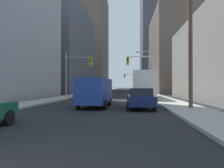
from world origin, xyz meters
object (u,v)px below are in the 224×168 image
object	(u,v)px
sedan_navy	(140,98)
city_bus	(142,84)
traffic_signal_far_right	(132,78)
traffic_signal_near_left	(77,68)
cargo_van_blue	(95,91)
sedan_beige	(87,93)
traffic_signal_near_right	(142,67)

from	to	relation	value
sedan_navy	city_bus	bearing A→B (deg)	85.48
traffic_signal_far_right	traffic_signal_near_left	bearing A→B (deg)	-102.06
cargo_van_blue	sedan_navy	xyz separation A→B (m)	(3.46, -0.91, -0.52)
city_bus	traffic_signal_far_right	size ratio (longest dim) A/B	1.92
traffic_signal_near_left	sedan_beige	bearing A→B (deg)	65.26
sedan_beige	traffic_signal_near_right	world-z (taller)	traffic_signal_near_right
sedan_beige	traffic_signal_near_left	xyz separation A→B (m)	(-0.89, -1.92, 3.26)
cargo_van_blue	sedan_beige	bearing A→B (deg)	104.89
city_bus	sedan_navy	bearing A→B (deg)	-94.52
cargo_van_blue	traffic_signal_near_right	world-z (taller)	traffic_signal_near_right
sedan_beige	traffic_signal_far_right	xyz separation A→B (m)	(6.95, 34.75, 3.32)
traffic_signal_near_right	city_bus	bearing A→B (deg)	84.55
city_bus	traffic_signal_near_right	world-z (taller)	traffic_signal_near_right
cargo_van_blue	traffic_signal_near_left	bearing A→B (deg)	112.06
sedan_beige	traffic_signal_near_right	distance (m)	8.39
city_bus	cargo_van_blue	xyz separation A→B (m)	(-4.44, -11.47, -0.64)
sedan_navy	cargo_van_blue	bearing A→B (deg)	165.30
sedan_beige	traffic_signal_near_left	distance (m)	3.89
traffic_signal_near_left	traffic_signal_far_right	world-z (taller)	same
city_bus	traffic_signal_far_right	world-z (taller)	traffic_signal_far_right
city_bus	traffic_signal_near_right	xyz separation A→B (m)	(-0.14, -1.44, 2.10)
city_bus	traffic_signal_near_left	size ratio (longest dim) A/B	1.92
city_bus	sedan_beige	distance (m)	7.73
cargo_van_blue	city_bus	bearing A→B (deg)	68.83
traffic_signal_near_right	traffic_signal_far_right	world-z (taller)	same
sedan_navy	traffic_signal_near_left	size ratio (longest dim) A/B	0.71
traffic_signal_far_right	cargo_van_blue	bearing A→B (deg)	-94.61
city_bus	sedan_navy	distance (m)	12.47
sedan_navy	traffic_signal_near_left	bearing A→B (deg)	124.53
city_bus	cargo_van_blue	world-z (taller)	city_bus
cargo_van_blue	traffic_signal_near_right	bearing A→B (deg)	66.78
sedan_beige	traffic_signal_far_right	size ratio (longest dim) A/B	0.70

